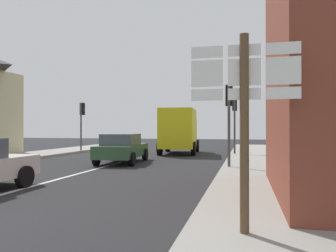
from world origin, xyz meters
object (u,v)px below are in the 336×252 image
object	(u,v)px
traffic_light_far_left	(82,116)
traffic_light_near_right	(229,107)
route_sign_post	(244,112)
traffic_light_far_right	(235,112)
sedan_far	(122,148)
delivery_truck	(179,130)

from	to	relation	value
traffic_light_far_left	traffic_light_near_right	xyz separation A→B (m)	(11.14, -7.94, -0.03)
route_sign_post	traffic_light_near_right	xyz separation A→B (m)	(-0.66, 8.99, 0.67)
traffic_light_near_right	traffic_light_far_right	size ratio (longest dim) A/B	0.95
traffic_light_near_right	traffic_light_far_right	xyz separation A→B (m)	(0.00, 7.36, 0.13)
sedan_far	route_sign_post	size ratio (longest dim) A/B	1.35
sedan_far	traffic_light_near_right	size ratio (longest dim) A/B	1.20
sedan_far	route_sign_post	distance (m)	12.13
sedan_far	traffic_light_near_right	distance (m)	5.92
traffic_light_far_right	traffic_light_near_right	bearing A→B (deg)	-90.00
delivery_truck	traffic_light_far_left	distance (m)	7.42
delivery_truck	route_sign_post	distance (m)	17.58
route_sign_post	traffic_light_far_right	size ratio (longest dim) A/B	0.84
sedan_far	traffic_light_far_right	xyz separation A→B (m)	(5.42, 5.93, 2.05)
delivery_truck	traffic_light_far_left	xyz separation A→B (m)	(-7.35, -0.07, 1.05)
delivery_truck	traffic_light_far_right	bearing A→B (deg)	-9.76
delivery_truck	route_sign_post	xyz separation A→B (m)	(4.45, -17.01, 0.35)
delivery_truck	traffic_light_near_right	world-z (taller)	traffic_light_near_right
delivery_truck	traffic_light_near_right	bearing A→B (deg)	-64.70
route_sign_post	traffic_light_far_left	size ratio (longest dim) A/B	0.88
sedan_far	traffic_light_near_right	world-z (taller)	traffic_light_near_right
traffic_light_near_right	traffic_light_far_right	world-z (taller)	traffic_light_far_right
delivery_truck	route_sign_post	bearing A→B (deg)	-75.33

